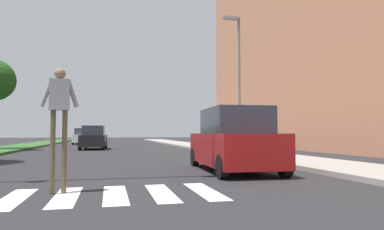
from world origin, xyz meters
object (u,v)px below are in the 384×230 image
sedan_midblock (94,138)px  sedan_distant (83,137)px  street_lamp_right (238,71)px  suv_crossing (234,141)px  sedan_far_horizon (91,136)px  pedestrian_performer (59,110)px

sedan_midblock → sedan_distant: size_ratio=0.95×
sedan_distant → street_lamp_right: bearing=-66.0°
street_lamp_right → suv_crossing: street_lamp_right is taller
street_lamp_right → sedan_far_horizon: street_lamp_right is taller
suv_crossing → sedan_far_horizon: (-6.46, 41.47, -0.12)m
sedan_midblock → sedan_far_horizon: size_ratio=1.01×
sedan_midblock → suv_crossing: bearing=-73.1°
suv_crossing → sedan_midblock: size_ratio=1.08×
sedan_distant → sedan_far_horizon: (0.14, 12.42, 0.01)m
pedestrian_performer → suv_crossing: (4.79, 3.02, -0.73)m
pedestrian_performer → sedan_midblock: pedestrian_performer is taller
street_lamp_right → pedestrian_performer: 13.35m
sedan_midblock → street_lamp_right: bearing=-48.2°
street_lamp_right → sedan_midblock: (-7.95, 8.89, -3.79)m
pedestrian_performer → sedan_distant: pedestrian_performer is taller
pedestrian_performer → sedan_distant: size_ratio=0.54×
suv_crossing → sedan_distant: bearing=102.8°
sedan_distant → sedan_midblock: bearing=-82.6°
sedan_distant → suv_crossing: bearing=-77.2°
suv_crossing → sedan_far_horizon: bearing=98.9°
sedan_far_horizon → sedan_distant: bearing=-90.6°
street_lamp_right → sedan_far_horizon: (-9.48, 34.06, -3.79)m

